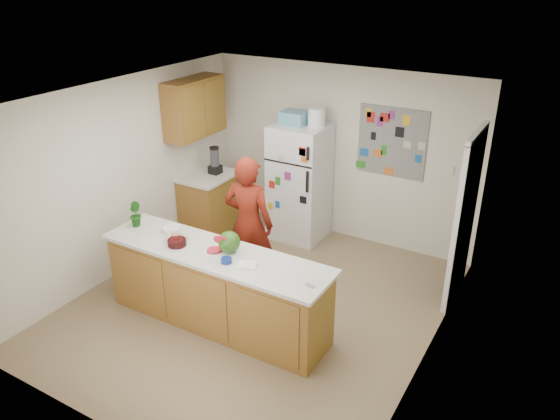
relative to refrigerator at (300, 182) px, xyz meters
The scene contains 26 objects.
floor 2.12m from the refrigerator, 76.54° to the right, with size 4.00×4.50×0.02m, color brown.
wall_back 0.71m from the refrigerator, 40.18° to the left, with size 4.00×0.02×2.50m, color beige.
wall_left 2.48m from the refrigerator, 129.69° to the right, with size 0.02×4.50×2.50m, color beige.
wall_right 3.12m from the refrigerator, 37.39° to the right, with size 0.02×4.50×2.50m, color beige.
ceiling 2.55m from the refrigerator, 76.54° to the right, with size 4.00×4.50×0.02m, color white.
doorway 2.48m from the refrigerator, 10.01° to the right, with size 0.03×0.85×2.04m, color black.
peninsula_base 2.43m from the refrigerator, 84.00° to the right, with size 2.60×0.62×0.88m, color brown.
peninsula_top 2.39m from the refrigerator, 84.00° to the right, with size 2.68×0.70×0.04m, color silver.
side_counter_base 1.41m from the refrigerator, 156.86° to the right, with size 0.60×0.80×0.86m, color brown.
side_counter_top 1.35m from the refrigerator, 156.86° to the right, with size 0.64×0.84×0.04m, color silver.
upper_cabinets 1.82m from the refrigerator, 157.05° to the right, with size 0.35×1.00×0.80m, color brown.
refrigerator is the anchor object (origin of this frame).
fridge_top_bin 0.95m from the refrigerator, behind, with size 0.35×0.28×0.18m, color #5999B2.
photo_collage 1.43m from the refrigerator, 16.61° to the left, with size 0.95×0.01×0.95m, color slate.
person 1.52m from the refrigerator, 85.49° to the right, with size 0.63×0.41×1.72m, color #62170C.
blender_appliance 1.28m from the refrigerator, 160.69° to the right, with size 0.13×0.13×0.38m, color black.
cutting_board 2.36m from the refrigerator, 81.67° to the right, with size 0.36×0.27×0.01m, color silver.
watermelon 2.36m from the refrigerator, 80.15° to the right, with size 0.24×0.24×0.24m, color #30611A.
watermelon_slice 2.40m from the refrigerator, 83.99° to the right, with size 0.15×0.15×0.02m, color #C93247.
cherry_bowl 2.48m from the refrigerator, 94.43° to the right, with size 0.20×0.20×0.07m, color black.
white_bowl 2.30m from the refrigerator, 101.57° to the right, with size 0.21×0.21×0.06m, color silver.
cobalt_bowl 2.55m from the refrigerator, 78.85° to the right, with size 0.12×0.12×0.05m, color navy.
plate 2.39m from the refrigerator, 96.90° to the right, with size 0.28×0.28×0.02m, color #BDB393.
paper_towel 2.55m from the refrigerator, 73.66° to the right, with size 0.19×0.16×0.02m, color silver.
keys 2.86m from the refrigerator, 59.51° to the right, with size 0.10×0.04×0.01m, color gray.
potted_plant 2.52m from the refrigerator, 111.81° to the right, with size 0.16×0.13×0.29m, color #114815.
Camera 1 is at (3.00, -4.57, 3.77)m, focal length 35.00 mm.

